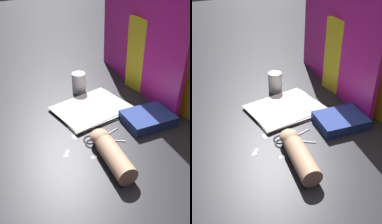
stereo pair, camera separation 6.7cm
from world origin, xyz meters
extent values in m
plane|color=black|center=(0.00, 0.00, 0.00)|extent=(6.00, 6.00, 0.00)
cube|color=#D81E9E|center=(-0.19, 0.36, 0.25)|extent=(0.74, 0.16, 0.51)
cube|color=white|center=(-0.10, 0.05, 0.00)|extent=(0.26, 0.33, 0.00)
cube|color=white|center=(-0.10, 0.05, 0.00)|extent=(0.25, 0.32, 0.00)
cube|color=white|center=(-0.10, 0.04, 0.01)|extent=(0.25, 0.33, 0.00)
cube|color=white|center=(-0.10, 0.04, 0.01)|extent=(0.26, 0.33, 0.00)
cube|color=white|center=(-0.11, 0.04, 0.01)|extent=(0.27, 0.34, 0.00)
cube|color=navy|center=(0.11, 0.19, 0.02)|extent=(0.19, 0.23, 0.04)
sphere|color=silver|center=(0.10, -0.06, 0.00)|extent=(0.01, 0.01, 0.01)
cylinder|color=silver|center=(0.09, 0.00, 0.00)|extent=(0.03, 0.11, 0.01)
torus|color=black|center=(0.10, -0.09, 0.00)|extent=(0.07, 0.07, 0.01)
cylinder|color=silver|center=(0.13, -0.01, 0.00)|extent=(0.07, 0.09, 0.01)
torus|color=black|center=(0.08, -0.08, 0.00)|extent=(0.08, 0.08, 0.01)
cylinder|color=tan|center=(0.25, -0.09, 0.04)|extent=(0.19, 0.10, 0.07)
ellipsoid|color=tan|center=(0.12, -0.06, 0.04)|extent=(0.09, 0.09, 0.05)
cube|color=white|center=(0.10, -0.19, 0.00)|extent=(0.03, 0.03, 0.00)
cube|color=white|center=(0.11, -0.20, 0.00)|extent=(0.02, 0.02, 0.00)
cube|color=white|center=(0.03, -0.13, 0.00)|extent=(0.03, 0.02, 0.00)
cube|color=white|center=(0.17, -0.13, 0.00)|extent=(0.02, 0.02, 0.00)
cylinder|color=white|center=(-0.29, 0.08, 0.05)|extent=(0.07, 0.07, 0.10)
camera|label=1|loc=(0.76, -0.50, 0.65)|focal=42.00mm
camera|label=2|loc=(0.80, -0.45, 0.65)|focal=42.00mm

